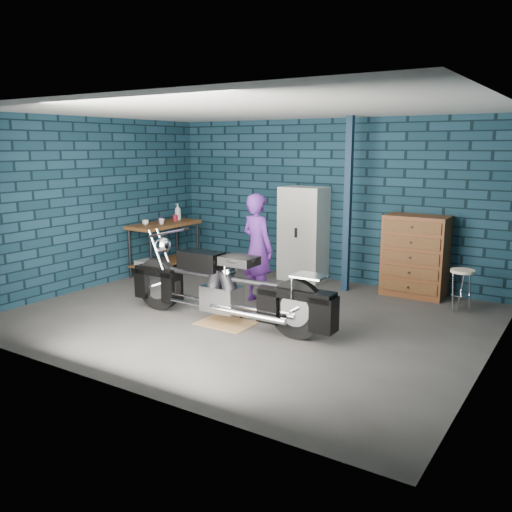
{
  "coord_description": "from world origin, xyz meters",
  "views": [
    {
      "loc": [
        3.85,
        -5.83,
        2.25
      ],
      "look_at": [
        -0.07,
        0.3,
        0.77
      ],
      "focal_mm": 38.0,
      "sensor_mm": 36.0,
      "label": 1
    }
  ],
  "objects_px": {
    "workbench": "(165,248)",
    "locker": "(303,234)",
    "motorcycle": "(226,281)",
    "storage_bin": "(151,269)",
    "shop_stool": "(461,291)",
    "tool_chest": "(415,256)",
    "person": "(258,249)"
  },
  "relations": [
    {
      "from": "workbench",
      "to": "locker",
      "type": "distance_m",
      "value": 2.51
    },
    {
      "from": "motorcycle",
      "to": "storage_bin",
      "type": "xyz_separation_m",
      "value": [
        -2.58,
        1.34,
        -0.42
      ]
    },
    {
      "from": "motorcycle",
      "to": "shop_stool",
      "type": "relative_size",
      "value": 4.36
    },
    {
      "from": "workbench",
      "to": "tool_chest",
      "type": "height_order",
      "value": "tool_chest"
    },
    {
      "from": "storage_bin",
      "to": "tool_chest",
      "type": "relative_size",
      "value": 0.38
    },
    {
      "from": "workbench",
      "to": "storage_bin",
      "type": "distance_m",
      "value": 0.5
    },
    {
      "from": "workbench",
      "to": "shop_stool",
      "type": "relative_size",
      "value": 2.37
    },
    {
      "from": "storage_bin",
      "to": "locker",
      "type": "height_order",
      "value": "locker"
    },
    {
      "from": "motorcycle",
      "to": "storage_bin",
      "type": "height_order",
      "value": "motorcycle"
    },
    {
      "from": "motorcycle",
      "to": "storage_bin",
      "type": "distance_m",
      "value": 2.94
    },
    {
      "from": "motorcycle",
      "to": "shop_stool",
      "type": "xyz_separation_m",
      "value": [
        2.42,
        2.18,
        -0.27
      ]
    },
    {
      "from": "locker",
      "to": "tool_chest",
      "type": "relative_size",
      "value": 1.28
    },
    {
      "from": "tool_chest",
      "to": "motorcycle",
      "type": "bearing_deg",
      "value": -121.77
    },
    {
      "from": "motorcycle",
      "to": "shop_stool",
      "type": "bearing_deg",
      "value": 41.9
    },
    {
      "from": "motorcycle",
      "to": "tool_chest",
      "type": "relative_size",
      "value": 2.09
    },
    {
      "from": "tool_chest",
      "to": "locker",
      "type": "bearing_deg",
      "value": 180.0
    },
    {
      "from": "motorcycle",
      "to": "person",
      "type": "bearing_deg",
      "value": 100.42
    },
    {
      "from": "locker",
      "to": "shop_stool",
      "type": "xyz_separation_m",
      "value": [
        2.7,
        -0.45,
        -0.5
      ]
    },
    {
      "from": "person",
      "to": "tool_chest",
      "type": "xyz_separation_m",
      "value": [
        1.83,
        1.57,
        -0.18
      ]
    },
    {
      "from": "person",
      "to": "tool_chest",
      "type": "bearing_deg",
      "value": -121.41
    },
    {
      "from": "workbench",
      "to": "storage_bin",
      "type": "relative_size",
      "value": 2.95
    },
    {
      "from": "workbench",
      "to": "person",
      "type": "distance_m",
      "value": 2.52
    },
    {
      "from": "storage_bin",
      "to": "tool_chest",
      "type": "distance_m",
      "value": 4.43
    },
    {
      "from": "motorcycle",
      "to": "shop_stool",
      "type": "distance_m",
      "value": 3.27
    },
    {
      "from": "motorcycle",
      "to": "person",
      "type": "xyz_separation_m",
      "value": [
        -0.2,
        1.06,
        0.23
      ]
    },
    {
      "from": "workbench",
      "to": "person",
      "type": "xyz_separation_m",
      "value": [
        2.4,
        -0.68,
        0.34
      ]
    },
    {
      "from": "storage_bin",
      "to": "tool_chest",
      "type": "height_order",
      "value": "tool_chest"
    },
    {
      "from": "workbench",
      "to": "shop_stool",
      "type": "distance_m",
      "value": 5.05
    },
    {
      "from": "person",
      "to": "shop_stool",
      "type": "distance_m",
      "value": 2.89
    },
    {
      "from": "shop_stool",
      "to": "workbench",
      "type": "bearing_deg",
      "value": -174.9
    },
    {
      "from": "motorcycle",
      "to": "locker",
      "type": "distance_m",
      "value": 2.66
    },
    {
      "from": "motorcycle",
      "to": "tool_chest",
      "type": "xyz_separation_m",
      "value": [
        1.63,
        2.63,
        0.05
      ]
    }
  ]
}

